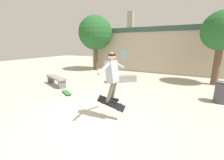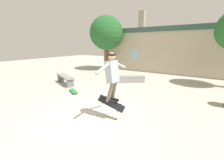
% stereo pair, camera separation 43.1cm
% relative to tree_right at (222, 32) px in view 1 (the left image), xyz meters
% --- Properties ---
extents(ground_plane, '(40.00, 40.00, 0.00)m').
position_rel_tree_right_xyz_m(ground_plane, '(-3.75, -6.57, -2.87)').
color(ground_plane, '#B2AD9E').
extents(building_backdrop, '(12.13, 0.52, 4.76)m').
position_rel_tree_right_xyz_m(building_backdrop, '(-3.78, 2.12, -1.02)').
color(building_backdrop, '#B7A88E').
rests_on(building_backdrop, ground_plane).
extents(tree_right, '(2.07, 2.07, 3.96)m').
position_rel_tree_right_xyz_m(tree_right, '(0.00, 0.00, 0.00)').
color(tree_right, brown).
rests_on(tree_right, ground_plane).
extents(tree_left, '(2.82, 2.82, 4.56)m').
position_rel_tree_right_xyz_m(tree_left, '(-8.63, 1.11, 0.26)').
color(tree_left, brown).
rests_on(tree_left, ground_plane).
extents(park_bench, '(1.84, 1.06, 0.50)m').
position_rel_tree_right_xyz_m(park_bench, '(-7.77, -4.23, -2.50)').
color(park_bench, gray).
rests_on(park_bench, ground_plane).
extents(skate_ledge, '(1.65, 1.41, 0.39)m').
position_rel_tree_right_xyz_m(skate_ledge, '(-4.89, -1.83, -2.68)').
color(skate_ledge, gray).
rests_on(skate_ledge, ground_plane).
extents(trash_bin, '(0.57, 0.57, 0.82)m').
position_rel_tree_right_xyz_m(trash_bin, '(-0.11, -3.09, -2.44)').
color(trash_bin, '#47474C').
rests_on(trash_bin, ground_plane).
extents(skater, '(0.34, 1.31, 1.44)m').
position_rel_tree_right_xyz_m(skater, '(-3.30, -6.19, -1.45)').
color(skater, '#9EA8B2').
extents(skateboard_flipping, '(0.88, 0.26, 0.43)m').
position_rel_tree_right_xyz_m(skateboard_flipping, '(-3.34, -6.18, -2.38)').
color(skateboard_flipping, black).
extents(skateboard_resting, '(0.80, 0.57, 0.08)m').
position_rel_tree_right_xyz_m(skateboard_resting, '(-6.25, -5.05, -2.80)').
color(skateboard_resting, '#237F38').
rests_on(skateboard_resting, ground_plane).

